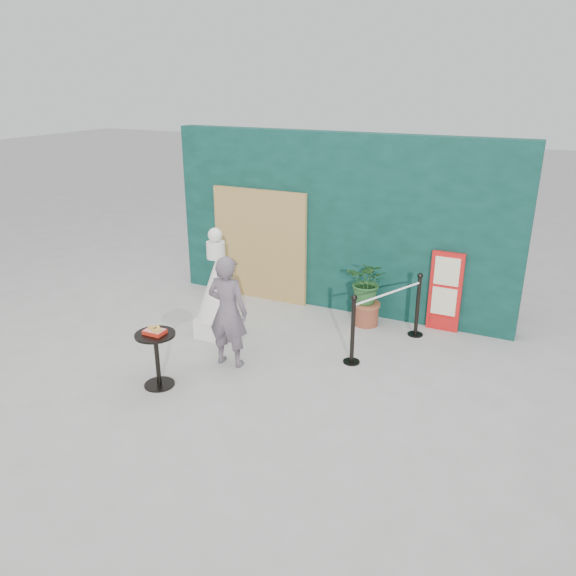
{
  "coord_description": "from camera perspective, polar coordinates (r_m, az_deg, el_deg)",
  "views": [
    {
      "loc": [
        3.24,
        -5.53,
        3.81
      ],
      "look_at": [
        0.0,
        1.2,
        1.0
      ],
      "focal_mm": 35.0,
      "sensor_mm": 36.0,
      "label": 1
    }
  ],
  "objects": [
    {
      "name": "bamboo_fence",
      "position": [
        10.06,
        -2.89,
        4.37
      ],
      "size": [
        1.8,
        0.08,
        2.0
      ],
      "primitive_type": "cube",
      "color": "tan",
      "rests_on": "ground"
    },
    {
      "name": "planter",
      "position": [
        9.1,
        8.08,
        0.03
      ],
      "size": [
        0.65,
        0.57,
        1.11
      ],
      "color": "brown",
      "rests_on": "ground"
    },
    {
      "name": "back_wall",
      "position": [
        9.55,
        5.12,
        6.53
      ],
      "size": [
        6.0,
        0.3,
        3.0
      ],
      "primitive_type": "cube",
      "color": "#092C25",
      "rests_on": "ground"
    },
    {
      "name": "ground",
      "position": [
        7.46,
        -4.07,
        -10.17
      ],
      "size": [
        60.0,
        60.0,
        0.0
      ],
      "primitive_type": "plane",
      "color": "#ADAAA5",
      "rests_on": "ground"
    },
    {
      "name": "statue",
      "position": [
        8.67,
        -7.15,
        -0.5
      ],
      "size": [
        0.68,
        0.68,
        1.74
      ],
      "color": "silver",
      "rests_on": "ground"
    },
    {
      "name": "menu_board",
      "position": [
        9.15,
        15.67,
        -0.38
      ],
      "size": [
        0.5,
        0.07,
        1.3
      ],
      "color": "red",
      "rests_on": "ground"
    },
    {
      "name": "stanchion_barrier",
      "position": [
        8.39,
        10.01,
        -2.99
      ],
      "size": [
        0.84,
        1.54,
        1.03
      ],
      "color": "black",
      "rests_on": "ground"
    },
    {
      "name": "cafe_table",
      "position": [
        7.48,
        -13.21,
        -6.27
      ],
      "size": [
        0.52,
        0.52,
        0.75
      ],
      "color": "black",
      "rests_on": "ground"
    },
    {
      "name": "woman",
      "position": [
        7.75,
        -6.14,
        -2.39
      ],
      "size": [
        0.6,
        0.41,
        1.6
      ],
      "primitive_type": "imported",
      "rotation": [
        0.0,
        0.0,
        3.19
      ],
      "color": "#635561",
      "rests_on": "ground"
    },
    {
      "name": "food_basket",
      "position": [
        7.35,
        -13.37,
        -4.26
      ],
      "size": [
        0.26,
        0.19,
        0.11
      ],
      "color": "red",
      "rests_on": "cafe_table"
    }
  ]
}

